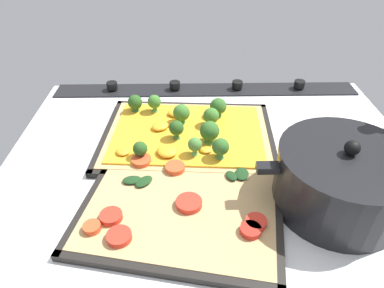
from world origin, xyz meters
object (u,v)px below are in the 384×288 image
object	(u,v)px
broccoli_pizza	(187,131)
cooking_pot	(341,179)
veggie_pizza_back	(180,205)
baking_tray_front	(188,138)
baking_tray_back	(182,208)

from	to	relation	value
broccoli_pizza	cooking_pot	size ratio (longest dim) A/B	1.25
veggie_pizza_back	cooking_pot	distance (cm)	26.84
baking_tray_front	veggie_pizza_back	distance (cm)	20.38
baking_tray_front	broccoli_pizza	distance (cm)	1.66
baking_tray_back	baking_tray_front	bearing A→B (deg)	-93.34
broccoli_pizza	baking_tray_back	distance (cm)	20.57
baking_tray_back	cooking_pot	xyz separation A→B (cm)	(-26.18, -1.15, 4.98)
baking_tray_front	cooking_pot	bearing A→B (deg)	142.37
broccoli_pizza	baking_tray_front	bearing A→B (deg)	152.62
baking_tray_front	baking_tray_back	xyz separation A→B (cm)	(1.19, 20.41, 0.01)
baking_tray_front	baking_tray_back	world-z (taller)	same
veggie_pizza_back	cooking_pot	world-z (taller)	cooking_pot
broccoli_pizza	cooking_pot	xyz separation A→B (cm)	(-25.11, 19.33, 3.33)
baking_tray_front	cooking_pot	distance (cm)	31.95
baking_tray_front	cooking_pot	world-z (taller)	cooking_pot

